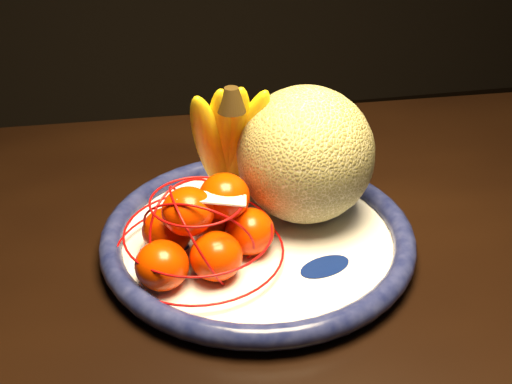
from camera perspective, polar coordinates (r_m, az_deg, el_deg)
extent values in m
cube|color=black|center=(0.76, 13.10, -7.90)|extent=(1.56, 0.97, 0.04)
cylinder|color=white|center=(0.76, 0.15, -4.45)|extent=(0.33, 0.33, 0.01)
torus|color=#070C34|center=(0.75, 0.15, -3.76)|extent=(0.37, 0.37, 0.03)
cylinder|color=white|center=(0.76, 0.15, -4.73)|extent=(0.16, 0.16, 0.01)
ellipsoid|color=#091752|center=(0.71, 6.14, -6.61)|extent=(0.14, 0.10, 0.00)
ellipsoid|color=#091752|center=(0.82, -3.14, -0.80)|extent=(0.08, 0.12, 0.00)
ellipsoid|color=#091752|center=(0.74, -7.93, -4.87)|extent=(0.11, 0.06, 0.00)
sphere|color=olive|center=(0.76, 4.42, 3.33)|extent=(0.16, 0.16, 0.16)
ellipsoid|color=yellow|center=(0.77, -3.94, 4.44)|extent=(0.09, 0.11, 0.18)
ellipsoid|color=yellow|center=(0.77, -2.99, 4.67)|extent=(0.05, 0.10, 0.18)
ellipsoid|color=yellow|center=(0.77, -2.18, 4.75)|extent=(0.06, 0.10, 0.18)
ellipsoid|color=yellow|center=(0.77, -1.20, 4.73)|extent=(0.09, 0.11, 0.18)
cone|color=black|center=(0.74, -2.72, 10.33)|extent=(0.03, 0.03, 0.03)
ellipsoid|color=#FF3400|center=(0.68, -8.36, -6.46)|extent=(0.06, 0.06, 0.05)
ellipsoid|color=#FF3400|center=(0.68, -3.56, -5.71)|extent=(0.06, 0.06, 0.05)
ellipsoid|color=#FF3400|center=(0.72, -0.58, -3.51)|extent=(0.06, 0.06, 0.05)
ellipsoid|color=#FF3400|center=(0.73, -7.89, -3.45)|extent=(0.06, 0.06, 0.05)
ellipsoid|color=#FF3400|center=(0.75, -3.55, -2.08)|extent=(0.06, 0.06, 0.05)
ellipsoid|color=#FF3400|center=(0.68, -6.05, -1.73)|extent=(0.06, 0.06, 0.05)
ellipsoid|color=#FF3400|center=(0.70, -2.83, -0.42)|extent=(0.06, 0.06, 0.05)
torus|color=#BB0808|center=(0.72, -5.04, -5.15)|extent=(0.23, 0.23, 0.00)
torus|color=#BB0808|center=(0.70, -5.14, -3.44)|extent=(0.20, 0.20, 0.00)
torus|color=#BB0808|center=(0.68, -5.29, -0.77)|extent=(0.12, 0.12, 0.00)
torus|color=#BB0808|center=(0.70, -5.11, -3.89)|extent=(0.14, 0.12, 0.12)
torus|color=#BB0808|center=(0.70, -5.11, -3.89)|extent=(0.07, 0.13, 0.12)
torus|color=#BB0808|center=(0.70, -5.11, -3.89)|extent=(0.14, 0.10, 0.12)
cube|color=white|center=(0.67, -3.93, -0.53)|extent=(0.08, 0.04, 0.01)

